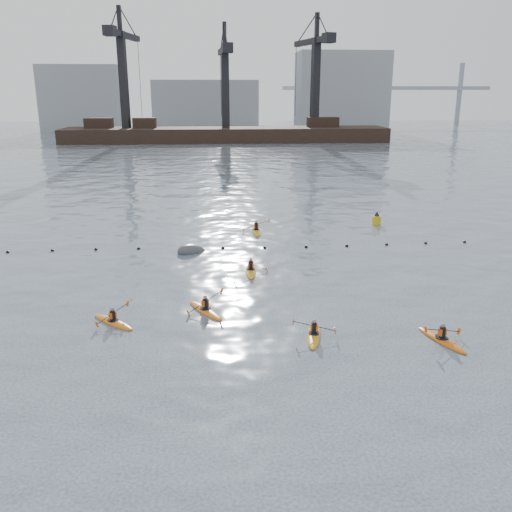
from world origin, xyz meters
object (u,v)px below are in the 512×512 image
object	(u,v)px
kayaker_4	(442,339)
kayaker_5	(256,230)
kayaker_2	(113,321)
mooring_buoy	(192,252)
kayaker_0	(205,310)
kayaker_1	(314,334)
nav_buoy	(377,220)
kayaker_3	(251,270)

from	to	relation	value
kayaker_4	kayaker_5	world-z (taller)	kayaker_5
kayaker_2	kayaker_5	bearing A→B (deg)	17.93
kayaker_5	mooring_buoy	world-z (taller)	kayaker_5
kayaker_0	kayaker_1	world-z (taller)	kayaker_0
kayaker_4	nav_buoy	size ratio (longest dim) A/B	2.41
kayaker_0	kayaker_3	xyz separation A→B (m)	(2.72, 6.22, 0.00)
nav_buoy	kayaker_3	bearing A→B (deg)	-134.12
kayaker_1	kayaker_3	bearing A→B (deg)	115.77
kayaker_5	nav_buoy	distance (m)	10.46
kayaker_1	kayaker_5	xyz separation A→B (m)	(-1.22, 19.56, 0.01)
kayaker_3	kayaker_5	world-z (taller)	kayaker_3
kayaker_1	nav_buoy	world-z (taller)	nav_buoy
mooring_buoy	kayaker_3	bearing A→B (deg)	-50.31
kayaker_0	mooring_buoy	world-z (taller)	kayaker_0
kayaker_2	nav_buoy	world-z (taller)	nav_buoy
kayaker_3	kayaker_1	bearing A→B (deg)	-73.77
kayaker_3	kayaker_5	distance (m)	10.10
kayaker_3	mooring_buoy	world-z (taller)	kayaker_3
kayaker_1	nav_buoy	size ratio (longest dim) A/B	2.37
kayaker_2	kayaker_0	bearing A→B (deg)	-32.42
kayaker_0	kayaker_4	world-z (taller)	kayaker_0
mooring_buoy	nav_buoy	bearing A→B (deg)	24.88
kayaker_1	nav_buoy	bearing A→B (deg)	79.08
kayaker_4	mooring_buoy	world-z (taller)	kayaker_4
kayaker_4	nav_buoy	world-z (taller)	nav_buoy
kayaker_2	kayaker_3	world-z (taller)	kayaker_3
kayaker_5	nav_buoy	bearing A→B (deg)	8.35
kayaker_3	kayaker_4	world-z (taller)	kayaker_3
kayaker_2	kayaker_3	xyz separation A→B (m)	(7.17, 7.35, 0.01)
kayaker_4	kayaker_5	bearing A→B (deg)	-90.61
kayaker_3	mooring_buoy	distance (m)	6.06
mooring_buoy	kayaker_2	bearing A→B (deg)	-105.34
kayaker_1	kayaker_2	distance (m)	9.71
kayaker_1	kayaker_2	world-z (taller)	kayaker_2
kayaker_0	kayaker_3	world-z (taller)	kayaker_3
kayaker_3	kayaker_5	bearing A→B (deg)	86.59
kayaker_3	mooring_buoy	xyz separation A→B (m)	(-3.87, 4.67, -0.10)
kayaker_2	kayaker_4	xyz separation A→B (m)	(15.11, -3.08, 0.00)
kayaker_1	mooring_buoy	distance (m)	15.47
kayaker_2	mooring_buoy	xyz separation A→B (m)	(3.30, 12.02, -0.09)
kayaker_0	kayaker_4	bearing A→B (deg)	-52.35
kayaker_1	mooring_buoy	xyz separation A→B (m)	(-6.16, 14.19, -0.09)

